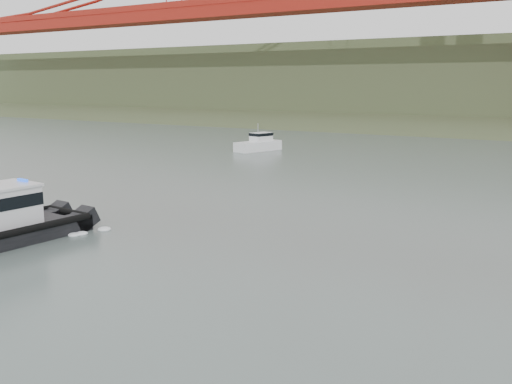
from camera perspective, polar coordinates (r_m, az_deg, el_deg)
ground at (r=28.13m, az=-9.36°, el=-6.71°), size 400.00×400.00×0.00m
motorboat at (r=72.45m, az=0.29°, el=4.86°), size 3.78×6.81×3.56m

